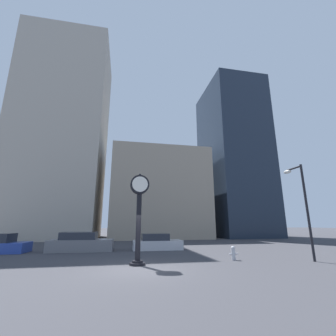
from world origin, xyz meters
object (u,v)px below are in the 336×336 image
(fire_hydrant_near, at_px, (233,253))
(street_lamp_right, at_px, (300,195))
(street_clock, at_px, (139,205))
(car_grey, at_px, (81,243))
(car_silver, at_px, (157,243))

(fire_hydrant_near, xyz_separation_m, street_lamp_right, (4.22, -0.96, 3.41))
(fire_hydrant_near, bearing_deg, street_clock, -174.50)
(car_grey, distance_m, fire_hydrant_near, 11.35)
(car_grey, relative_size, fire_hydrant_near, 6.09)
(car_silver, distance_m, fire_hydrant_near, 7.18)
(car_grey, height_order, fire_hydrant_near, car_grey)
(street_clock, bearing_deg, fire_hydrant_near, 5.50)
(car_grey, distance_m, car_silver, 5.91)
(car_silver, bearing_deg, street_clock, -106.66)
(car_silver, relative_size, fire_hydrant_near, 5.11)
(car_grey, height_order, car_silver, car_grey)
(fire_hydrant_near, height_order, street_lamp_right, street_lamp_right)
(street_clock, xyz_separation_m, street_lamp_right, (9.83, -0.42, 0.77))
(fire_hydrant_near, relative_size, street_lamp_right, 0.14)
(car_grey, xyz_separation_m, fire_hydrant_near, (9.53, -6.17, -0.21))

